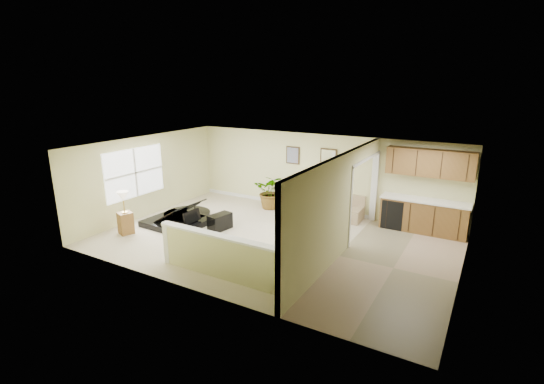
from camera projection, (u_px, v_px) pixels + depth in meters
The scene contains 20 objects.
floor at pixel (273, 241), 10.44m from camera, with size 9.00×9.00×0.00m, color #BFB894.
back_wall at pixel (319, 173), 12.60m from camera, with size 9.00×0.04×2.50m, color #CDCB8C.
front_wall at pixel (196, 234), 7.59m from camera, with size 9.00×0.04×2.50m, color #CDCB8C.
left_wall at pixel (148, 176), 12.25m from camera, with size 0.04×6.00×2.50m, color #CDCB8C.
right_wall at pixel (466, 227), 7.94m from camera, with size 0.04×6.00×2.50m, color #CDCB8C.
ceiling at pixel (273, 148), 9.76m from camera, with size 9.00×6.00×0.04m, color silver.
kitchen_vinyl at pixel (393, 268), 8.93m from camera, with size 2.70×6.00×0.01m, color tan.
interior_partition at pixel (343, 205), 9.45m from camera, with size 0.18×5.99×2.50m.
pony_half_wall at pixel (222, 256), 8.34m from camera, with size 3.42×0.22×1.00m.
left_window at pixel (135, 173), 11.77m from camera, with size 0.05×2.15×1.45m, color white.
wall_art_left at pixel (293, 155), 12.89m from camera, with size 0.48×0.04×0.58m.
wall_mirror at pixel (328, 157), 12.28m from camera, with size 0.55×0.04×0.55m.
kitchen_cabinets at pixel (421, 201), 10.95m from camera, with size 2.36×0.65×2.33m.
piano at pixel (178, 202), 11.60m from camera, with size 2.01×2.08×1.58m.
piano_bench at pixel (220, 222), 11.20m from camera, with size 0.35×0.69×0.46m, color black.
loveseat at pixel (337, 206), 12.24m from camera, with size 1.67×0.98×0.94m.
accent_table at pixel (281, 195), 13.11m from camera, with size 0.48×0.48×0.69m.
palm_plant at pixel (271, 192), 12.99m from camera, with size 1.24×1.14×1.16m.
small_plant at pixel (337, 215), 11.70m from camera, with size 0.35×0.35×0.59m.
lamp_stand at pixel (125, 216), 10.84m from camera, with size 0.46×0.46×1.21m.
Camera 1 is at (4.80, -8.42, 4.10)m, focal length 26.00 mm.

